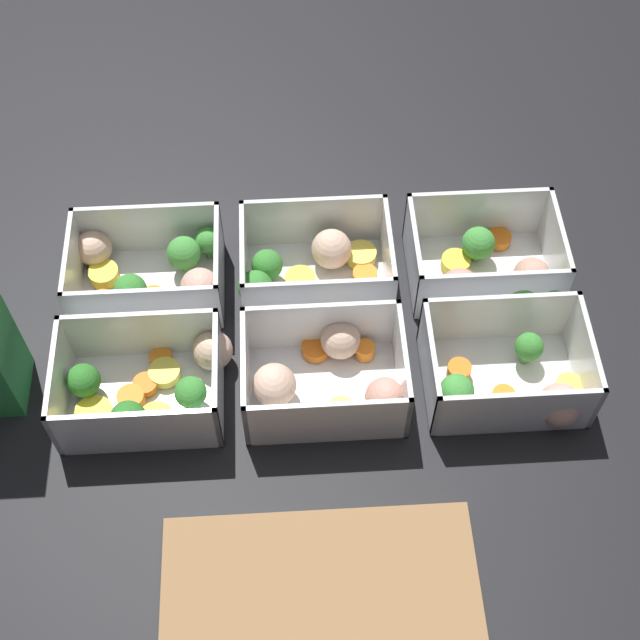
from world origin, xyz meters
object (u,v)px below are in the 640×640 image
(container_far_left, at_px, (513,379))
(container_far_center, at_px, (326,375))
(container_near_center, at_px, (311,266))
(container_far_right, at_px, (148,386))
(container_near_right, at_px, (152,274))
(container_near_left, at_px, (492,268))

(container_far_left, distance_m, container_far_center, 0.19)
(container_near_center, distance_m, container_far_right, 0.22)
(container_far_center, bearing_deg, container_near_center, -86.76)
(container_near_center, xyz_separation_m, container_near_right, (0.17, 0.00, 0.00))
(container_near_center, height_order, container_far_right, same)
(container_near_left, distance_m, container_far_left, 0.14)
(container_near_left, xyz_separation_m, container_near_center, (0.20, -0.01, -0.00))
(container_near_right, height_order, container_far_center, same)
(container_near_center, distance_m, container_far_left, 0.25)
(container_near_left, relative_size, container_near_center, 0.98)
(container_far_left, xyz_separation_m, container_far_center, (0.19, -0.01, -0.00))
(container_near_left, bearing_deg, container_far_right, 18.96)
(container_far_left, distance_m, container_far_right, 0.36)
(container_near_center, xyz_separation_m, container_far_right, (0.17, 0.14, -0.00))
(container_near_right, bearing_deg, container_far_center, 142.70)
(container_near_center, relative_size, container_far_right, 0.95)
(container_near_center, height_order, container_far_left, same)
(container_near_left, xyz_separation_m, container_far_center, (0.19, 0.12, -0.00))
(container_near_left, distance_m, container_near_right, 0.37)
(container_near_center, relative_size, container_far_center, 1.00)
(container_near_center, bearing_deg, container_near_right, 0.42)
(container_far_center, height_order, container_far_right, same)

